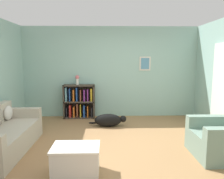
{
  "coord_description": "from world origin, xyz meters",
  "views": [
    {
      "loc": [
        -0.12,
        -4.12,
        1.69
      ],
      "look_at": [
        0.0,
        0.4,
        1.05
      ],
      "focal_mm": 35.0,
      "sensor_mm": 36.0,
      "label": 1
    }
  ],
  "objects_px": {
    "couch": "(1,136)",
    "vase": "(77,79)",
    "dog": "(109,120)",
    "bookshelf": "(79,102)",
    "coffee_table": "(76,159)"
  },
  "relations": [
    {
      "from": "bookshelf",
      "to": "dog",
      "type": "xyz_separation_m",
      "value": [
        0.84,
        -0.86,
        -0.3
      ]
    },
    {
      "from": "couch",
      "to": "vase",
      "type": "distance_m",
      "value": 2.66
    },
    {
      "from": "bookshelf",
      "to": "vase",
      "type": "xyz_separation_m",
      "value": [
        -0.04,
        -0.02,
        0.65
      ]
    },
    {
      "from": "bookshelf",
      "to": "coffee_table",
      "type": "relative_size",
      "value": 1.39
    },
    {
      "from": "vase",
      "to": "bookshelf",
      "type": "bearing_deg",
      "value": 22.55
    },
    {
      "from": "dog",
      "to": "coffee_table",
      "type": "bearing_deg",
      "value": -102.59
    },
    {
      "from": "couch",
      "to": "bookshelf",
      "type": "relative_size",
      "value": 1.96
    },
    {
      "from": "bookshelf",
      "to": "dog",
      "type": "distance_m",
      "value": 1.24
    },
    {
      "from": "couch",
      "to": "dog",
      "type": "xyz_separation_m",
      "value": [
        1.98,
        1.44,
        -0.14
      ]
    },
    {
      "from": "couch",
      "to": "bookshelf",
      "type": "distance_m",
      "value": 2.57
    },
    {
      "from": "bookshelf",
      "to": "dog",
      "type": "height_order",
      "value": "bookshelf"
    },
    {
      "from": "couch",
      "to": "dog",
      "type": "distance_m",
      "value": 2.45
    },
    {
      "from": "dog",
      "to": "bookshelf",
      "type": "bearing_deg",
      "value": 134.37
    },
    {
      "from": "bookshelf",
      "to": "dog",
      "type": "relative_size",
      "value": 1.01
    },
    {
      "from": "vase",
      "to": "coffee_table",
      "type": "bearing_deg",
      "value": -83.21
    }
  ]
}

